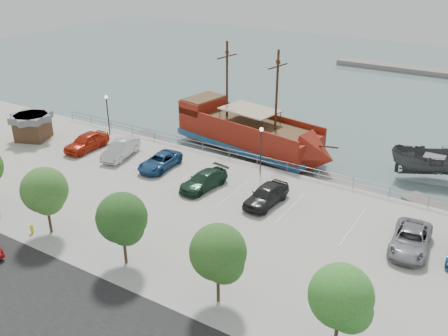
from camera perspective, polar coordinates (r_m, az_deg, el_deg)
The scene contains 23 objects.
ground at distance 39.90m, azimuth -0.28°, elevation -5.26°, with size 160.00×160.00×0.00m, color slate.
street at distance 29.55m, azimuth -17.66°, elevation -16.73°, with size 100.00×8.00×0.04m, color black.
sidewalk at distance 32.68m, azimuth -9.77°, elevation -11.19°, with size 100.00×4.00×0.05m, color #9F9D9A.
seawall_railing at distance 45.28m, azimuth 4.93°, elevation 0.67°, with size 50.00×0.06×1.00m.
pirate_ship at distance 50.03m, azimuth 3.91°, elevation 3.59°, with size 18.20×7.79×11.31m.
patrol_boat at distance 48.64m, azimuth 22.79°, elevation 0.38°, with size 2.82×7.50×2.90m, color #404143.
dock_west at distance 54.10m, azimuth -7.94°, elevation 3.13°, with size 6.16×1.76×0.35m, color #66625D.
dock_mid at distance 44.58m, azimuth 14.43°, elevation -2.37°, with size 7.20×2.06×0.41m, color gray.
dock_east at distance 43.40m, azimuth 24.01°, elevation -4.68°, with size 6.99×2.00×0.40m, color slate.
shed at distance 54.92m, azimuth -21.06°, elevation 4.50°, with size 4.20×4.20×2.66m.
fire_hydrant at distance 37.89m, azimuth -21.12°, elevation -6.51°, with size 0.24×0.24×0.70m.
lamp_post_left at distance 53.41m, azimuth -13.21°, elevation 6.71°, with size 0.36×0.36×4.28m.
lamp_post_mid at distance 43.26m, azimuth 4.26°, elevation 2.98°, with size 0.36×0.36×4.28m.
tree_c at distance 36.03m, azimuth -19.75°, elevation -2.63°, with size 3.30×3.20×5.00m.
tree_d at distance 31.34m, azimuth -11.48°, elevation -5.87°, with size 3.30×3.20×5.00m.
tree_e at distance 27.64m, azimuth -0.51°, elevation -9.91°, with size 3.30×3.20×5.00m.
tree_f at distance 25.37m, azimuth 13.45°, elevation -14.40°, with size 3.30×3.20×5.00m.
parked_car_a at distance 50.69m, azimuth -15.44°, elevation 2.93°, with size 1.97×4.88×1.66m, color red.
parked_car_b at distance 48.19m, azimuth -11.73°, elevation 2.12°, with size 1.68×4.81×1.59m, color silver.
parked_car_c at distance 45.29m, azimuth -7.34°, elevation 0.75°, with size 2.21×4.78×1.33m, color navy.
parked_car_d at distance 41.42m, azimuth -2.35°, elevation -1.42°, with size 1.94×4.77×1.38m, color #1C3B27.
parked_car_e at distance 39.04m, azimuth 4.84°, elevation -3.08°, with size 1.88×4.68×1.59m, color black.
parked_car_g at distance 35.82m, azimuth 20.54°, elevation -7.69°, with size 2.40×5.20×1.44m, color gray.
Camera 1 is at (18.23, -29.24, 19.12)m, focal length 40.00 mm.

